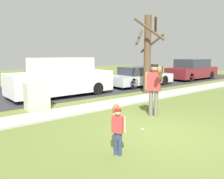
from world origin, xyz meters
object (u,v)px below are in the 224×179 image
(person_adult, at_px, (154,84))
(parked_sedan_silver, at_px, (140,76))
(person_child, at_px, (117,123))
(baseball, at_px, (143,129))
(utility_cabinet, at_px, (37,96))
(street_tree_near, at_px, (148,52))
(parked_van_white, at_px, (61,78))
(parked_suv_maroon, at_px, (192,70))

(person_adult, distance_m, parked_sedan_silver, 7.30)
(person_adult, relative_size, parked_sedan_silver, 0.38)
(person_child, height_order, baseball, person_child)
(utility_cabinet, xyz_separation_m, street_tree_near, (5.99, -0.10, 1.66))
(parked_van_white, bearing_deg, parked_sedan_silver, -179.70)
(parked_van_white, bearing_deg, baseball, 83.67)
(parked_sedan_silver, bearing_deg, person_child, 41.15)
(person_adult, relative_size, parked_suv_maroon, 0.37)
(utility_cabinet, bearing_deg, parked_van_white, 43.81)
(person_child, relative_size, parked_sedan_silver, 0.22)
(parked_van_white, height_order, parked_sedan_silver, parked_van_white)
(parked_van_white, bearing_deg, utility_cabinet, 43.81)
(utility_cabinet, distance_m, parked_suv_maroon, 13.66)
(parked_suv_maroon, bearing_deg, parked_sedan_silver, -0.51)
(baseball, xyz_separation_m, utility_cabinet, (-1.30, 4.22, 0.48))
(utility_cabinet, distance_m, street_tree_near, 6.22)
(person_adult, height_order, utility_cabinet, person_adult)
(person_adult, xyz_separation_m, street_tree_near, (3.34, 3.33, 1.09))
(person_adult, distance_m, street_tree_near, 4.84)
(person_child, height_order, utility_cabinet, utility_cabinet)
(parked_sedan_silver, bearing_deg, parked_suv_maroon, 179.49)
(person_adult, height_order, parked_sedan_silver, person_adult)
(person_adult, relative_size, parked_van_white, 0.35)
(utility_cabinet, relative_size, parked_suv_maroon, 0.22)
(parked_van_white, bearing_deg, parked_suv_maroon, 179.88)
(baseball, xyz_separation_m, parked_suv_maroon, (12.23, 6.09, 0.75))
(person_child, height_order, parked_suv_maroon, parked_suv_maroon)
(street_tree_near, bearing_deg, utility_cabinet, 179.05)
(parked_sedan_silver, height_order, parked_suv_maroon, parked_suv_maroon)
(baseball, bearing_deg, parked_van_white, 83.67)
(parked_sedan_silver, bearing_deg, street_tree_near, 51.60)
(baseball, xyz_separation_m, street_tree_near, (4.69, 4.12, 2.14))
(person_child, xyz_separation_m, parked_van_white, (2.15, 6.76, 0.23))
(baseball, xyz_separation_m, parked_sedan_silver, (6.30, 6.14, 0.58))
(person_child, relative_size, utility_cabinet, 1.00)
(person_child, relative_size, parked_suv_maroon, 0.22)
(baseball, bearing_deg, utility_cabinet, 107.11)
(parked_sedan_silver, distance_m, parked_suv_maroon, 5.94)
(person_adult, height_order, parked_suv_maroon, person_adult)
(person_child, bearing_deg, street_tree_near, 9.83)
(person_child, distance_m, parked_sedan_silver, 10.32)
(person_adult, height_order, person_child, person_adult)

